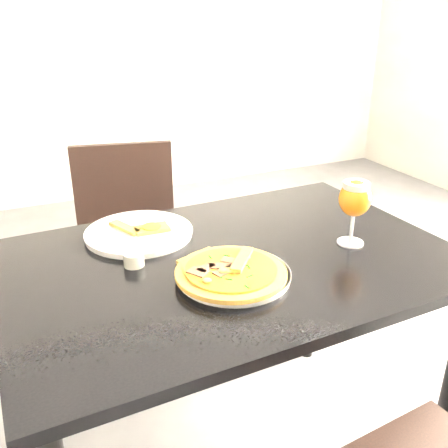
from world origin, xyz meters
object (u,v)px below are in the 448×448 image
dining_table (232,286)px  pizza (231,271)px  beer_glass (355,199)px  chair_far (129,250)px

dining_table → pizza: pizza is taller
pizza → beer_glass: size_ratio=1.47×
chair_far → beer_glass: size_ratio=4.73×
pizza → chair_far: bearing=95.0°
dining_table → beer_glass: bearing=-12.5°
chair_far → pizza: size_ratio=3.21×
chair_far → pizza: (0.07, -0.79, 0.29)m
dining_table → chair_far: size_ratio=1.38×
chair_far → pizza: chair_far is taller
dining_table → beer_glass: size_ratio=6.53×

